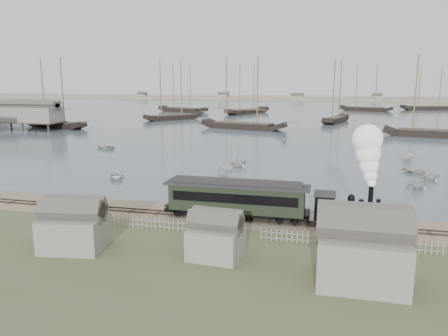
# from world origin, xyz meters

# --- Properties ---
(ground) EXTENTS (600.00, 600.00, 0.00)m
(ground) POSITION_xyz_m (0.00, 0.00, 0.00)
(ground) COLOR gray
(ground) RESTS_ON ground
(harbor_water) EXTENTS (600.00, 336.00, 0.06)m
(harbor_water) POSITION_xyz_m (0.00, 170.00, 0.03)
(harbor_water) COLOR #4B606C
(harbor_water) RESTS_ON ground
(rail_track) EXTENTS (120.00, 1.80, 0.16)m
(rail_track) POSITION_xyz_m (0.00, -2.00, 0.04)
(rail_track) COLOR #36241D
(rail_track) RESTS_ON ground
(picket_fence_west) EXTENTS (19.00, 0.10, 1.20)m
(picket_fence_west) POSITION_xyz_m (-6.50, -7.00, 0.00)
(picket_fence_west) COLOR gray
(picket_fence_west) RESTS_ON ground
(picket_fence_east) EXTENTS (15.00, 0.10, 1.20)m
(picket_fence_east) POSITION_xyz_m (12.50, -7.50, 0.00)
(picket_fence_east) COLOR gray
(picket_fence_east) RESTS_ON ground
(shed_left) EXTENTS (5.00, 4.00, 4.10)m
(shed_left) POSITION_xyz_m (-10.00, -13.00, 0.00)
(shed_left) COLOR gray
(shed_left) RESTS_ON ground
(shed_mid) EXTENTS (4.00, 3.50, 3.60)m
(shed_mid) POSITION_xyz_m (2.00, -12.00, 0.00)
(shed_mid) COLOR gray
(shed_mid) RESTS_ON ground
(shed_right) EXTENTS (6.00, 5.00, 5.10)m
(shed_right) POSITION_xyz_m (13.00, -14.00, 0.00)
(shed_right) COLOR gray
(shed_right) RESTS_ON ground
(far_spit) EXTENTS (500.00, 20.00, 1.80)m
(far_spit) POSITION_xyz_m (0.00, 250.00, 0.00)
(far_spit) COLOR tan
(far_spit) RESTS_ON ground
(locomotive) EXTENTS (7.70, 2.88, 9.60)m
(locomotive) POSITION_xyz_m (13.78, -2.00, 4.43)
(locomotive) COLOR black
(locomotive) RESTS_ON ground
(passenger_coach) EXTENTS (14.72, 2.84, 3.58)m
(passenger_coach) POSITION_xyz_m (1.60, -2.00, 2.25)
(passenger_coach) COLOR black
(passenger_coach) RESTS_ON ground
(beached_dinghy) EXTENTS (4.17, 4.96, 0.88)m
(beached_dinghy) POSITION_xyz_m (1.48, -0.10, 0.44)
(beached_dinghy) COLOR beige
(beached_dinghy) RESTS_ON ground
(rowboat_0) EXTENTS (4.64, 4.37, 0.78)m
(rowboat_0) POSITION_xyz_m (-18.53, 11.20, 0.45)
(rowboat_0) COLOR beige
(rowboat_0) RESTS_ON harbor_water
(rowboat_1) EXTENTS (4.36, 4.37, 1.75)m
(rowboat_1) POSITION_xyz_m (-3.53, 24.08, 0.93)
(rowboat_1) COLOR beige
(rowboat_1) RESTS_ON harbor_water
(rowboat_2) EXTENTS (4.04, 1.78, 1.52)m
(rowboat_2) POSITION_xyz_m (-4.01, 15.47, 0.82)
(rowboat_2) COLOR beige
(rowboat_2) RESTS_ON harbor_water
(rowboat_3) EXTENTS (4.55, 4.58, 0.78)m
(rowboat_3) POSITION_xyz_m (23.33, 25.17, 0.45)
(rowboat_3) COLOR beige
(rowboat_3) RESTS_ON harbor_water
(rowboat_4) EXTENTS (3.60, 3.71, 1.49)m
(rowboat_4) POSITION_xyz_m (24.79, 20.71, 0.80)
(rowboat_4) COLOR beige
(rowboat_4) RESTS_ON harbor_water
(rowboat_5) EXTENTS (3.19, 3.12, 1.25)m
(rowboat_5) POSITION_xyz_m (24.12, 36.30, 0.69)
(rowboat_5) COLOR beige
(rowboat_5) RESTS_ON harbor_water
(rowboat_6) EXTENTS (4.31, 5.14, 0.91)m
(rowboat_6) POSITION_xyz_m (-33.58, 35.69, 0.52)
(rowboat_6) COLOR beige
(rowboat_6) RESTS_ON harbor_water
(rowboat_7) EXTENTS (3.49, 3.21, 1.55)m
(rowboat_7) POSITION_xyz_m (0.91, 53.91, 0.83)
(rowboat_7) COLOR beige
(rowboat_7) RESTS_ON harbor_water
(rowboat_8) EXTENTS (4.21, 4.15, 1.68)m
(rowboat_8) POSITION_xyz_m (22.02, 15.26, 0.90)
(rowboat_8) COLOR beige
(rowboat_8) RESTS_ON harbor_water
(schooner_0) EXTENTS (21.06, 9.81, 20.00)m
(schooner_0) POSITION_xyz_m (-66.05, 67.34, 10.06)
(schooner_0) COLOR black
(schooner_0) RESTS_ON harbor_water
(schooner_1) EXTENTS (17.21, 18.77, 20.00)m
(schooner_1) POSITION_xyz_m (-41.77, 98.59, 10.06)
(schooner_1) COLOR black
(schooner_1) RESTS_ON harbor_water
(schooner_2) EXTENTS (25.30, 11.07, 20.00)m
(schooner_2) POSITION_xyz_m (-13.02, 77.39, 10.06)
(schooner_2) COLOR black
(schooner_2) RESTS_ON harbor_water
(schooner_3) EXTENTS (9.54, 18.66, 20.00)m
(schooner_3) POSITION_xyz_m (12.78, 101.94, 10.06)
(schooner_3) COLOR black
(schooner_3) RESTS_ON harbor_water
(schooner_4) EXTENTS (24.36, 9.25, 20.00)m
(schooner_4) POSITION_xyz_m (35.77, 70.96, 10.06)
(schooner_4) COLOR black
(schooner_4) RESTS_ON harbor_water
(schooner_6) EXTENTS (23.87, 12.52, 20.00)m
(schooner_6) POSITION_xyz_m (-50.06, 134.00, 10.06)
(schooner_6) COLOR black
(schooner_6) RESTS_ON harbor_water
(schooner_7) EXTENTS (15.92, 23.83, 20.00)m
(schooner_7) POSITION_xyz_m (-21.74, 131.91, 10.06)
(schooner_7) COLOR black
(schooner_7) RESTS_ON harbor_water
(schooner_8) EXTENTS (22.69, 12.67, 20.00)m
(schooner_8) POSITION_xyz_m (26.18, 156.96, 10.06)
(schooner_8) COLOR black
(schooner_8) RESTS_ON harbor_water
(schooner_9) EXTENTS (26.10, 13.19, 20.00)m
(schooner_9) POSITION_xyz_m (54.77, 171.20, 10.06)
(schooner_9) COLOR black
(schooner_9) RESTS_ON harbor_water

